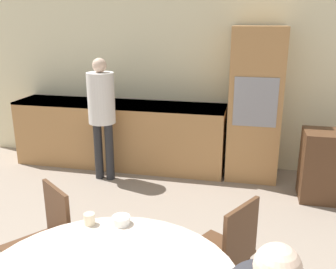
{
  "coord_description": "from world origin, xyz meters",
  "views": [
    {
      "loc": [
        0.67,
        -0.29,
        2.02
      ],
      "look_at": [
        0.0,
        2.7,
        1.08
      ],
      "focal_mm": 40.0,
      "sensor_mm": 36.0,
      "label": 1
    }
  ],
  "objects_px": {
    "cup": "(89,219)",
    "bowl_far": "(121,220)",
    "oven_unit": "(255,105)",
    "person_standing": "(102,107)",
    "chair_far_right": "(227,250)",
    "chair_far_left": "(46,238)"
  },
  "relations": [
    {
      "from": "oven_unit",
      "to": "person_standing",
      "type": "bearing_deg",
      "value": -164.64
    },
    {
      "from": "cup",
      "to": "oven_unit",
      "type": "bearing_deg",
      "value": 69.4
    },
    {
      "from": "chair_far_right",
      "to": "person_standing",
      "type": "xyz_separation_m",
      "value": [
        -1.73,
        2.04,
        0.48
      ]
    },
    {
      "from": "chair_far_left",
      "to": "person_standing",
      "type": "bearing_deg",
      "value": 138.68
    },
    {
      "from": "chair_far_right",
      "to": "person_standing",
      "type": "bearing_deg",
      "value": -109.25
    },
    {
      "from": "oven_unit",
      "to": "person_standing",
      "type": "xyz_separation_m",
      "value": [
        -1.88,
        -0.52,
        0.0
      ]
    },
    {
      "from": "chair_far_right",
      "to": "person_standing",
      "type": "height_order",
      "value": "person_standing"
    },
    {
      "from": "oven_unit",
      "to": "person_standing",
      "type": "height_order",
      "value": "oven_unit"
    },
    {
      "from": "person_standing",
      "to": "chair_far_left",
      "type": "bearing_deg",
      "value": -78.71
    },
    {
      "from": "cup",
      "to": "bowl_far",
      "type": "relative_size",
      "value": 0.63
    },
    {
      "from": "cup",
      "to": "chair_far_left",
      "type": "bearing_deg",
      "value": 165.73
    },
    {
      "from": "bowl_far",
      "to": "chair_far_right",
      "type": "bearing_deg",
      "value": 15.25
    },
    {
      "from": "oven_unit",
      "to": "chair_far_left",
      "type": "height_order",
      "value": "oven_unit"
    },
    {
      "from": "bowl_far",
      "to": "person_standing",
      "type": "bearing_deg",
      "value": 114.94
    },
    {
      "from": "chair_far_left",
      "to": "cup",
      "type": "xyz_separation_m",
      "value": [
        0.4,
        -0.1,
        0.27
      ]
    },
    {
      "from": "chair_far_right",
      "to": "cup",
      "type": "relative_size",
      "value": 11.58
    },
    {
      "from": "oven_unit",
      "to": "cup",
      "type": "bearing_deg",
      "value": -110.6
    },
    {
      "from": "chair_far_right",
      "to": "bowl_far",
      "type": "bearing_deg",
      "value": -44.32
    },
    {
      "from": "chair_far_right",
      "to": "oven_unit",
      "type": "bearing_deg",
      "value": -153.0
    },
    {
      "from": "chair_far_left",
      "to": "bowl_far",
      "type": "height_order",
      "value": "chair_far_left"
    },
    {
      "from": "chair_far_left",
      "to": "bowl_far",
      "type": "xyz_separation_m",
      "value": [
        0.6,
        -0.05,
        0.25
      ]
    },
    {
      "from": "chair_far_right",
      "to": "bowl_far",
      "type": "relative_size",
      "value": 7.27
    }
  ]
}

